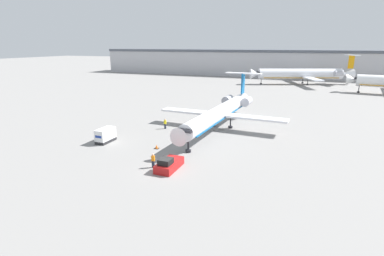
{
  "coord_description": "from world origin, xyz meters",
  "views": [
    {
      "loc": [
        15.51,
        -30.29,
        14.9
      ],
      "look_at": [
        0.0,
        8.89,
        3.11
      ],
      "focal_mm": 28.0,
      "sensor_mm": 36.0,
      "label": 1
    }
  ],
  "objects_px": {
    "luggage_cart": "(105,135)",
    "worker_by_wing": "(165,123)",
    "pushback_tug": "(169,164)",
    "traffic_cone_left": "(157,147)",
    "airplane_parked_far_left": "(302,74)",
    "worker_near_tug": "(153,160)",
    "airplane_main": "(221,111)"
  },
  "relations": [
    {
      "from": "luggage_cart",
      "to": "worker_by_wing",
      "type": "height_order",
      "value": "luggage_cart"
    },
    {
      "from": "pushback_tug",
      "to": "luggage_cart",
      "type": "relative_size",
      "value": 1.32
    },
    {
      "from": "worker_by_wing",
      "to": "traffic_cone_left",
      "type": "bearing_deg",
      "value": -70.23
    },
    {
      "from": "airplane_parked_far_left",
      "to": "traffic_cone_left",
      "type": "bearing_deg",
      "value": -101.12
    },
    {
      "from": "traffic_cone_left",
      "to": "pushback_tug",
      "type": "bearing_deg",
      "value": -50.73
    },
    {
      "from": "worker_near_tug",
      "to": "traffic_cone_left",
      "type": "xyz_separation_m",
      "value": [
        -2.98,
        6.45,
        -0.69
      ]
    },
    {
      "from": "worker_near_tug",
      "to": "traffic_cone_left",
      "type": "height_order",
      "value": "worker_near_tug"
    },
    {
      "from": "airplane_main",
      "to": "worker_by_wing",
      "type": "xyz_separation_m",
      "value": [
        -9.34,
        -4.22,
        -2.15
      ]
    },
    {
      "from": "pushback_tug",
      "to": "airplane_parked_far_left",
      "type": "xyz_separation_m",
      "value": [
        11.99,
        92.74,
        3.33
      ]
    },
    {
      "from": "worker_near_tug",
      "to": "worker_by_wing",
      "type": "bearing_deg",
      "value": 111.77
    },
    {
      "from": "worker_by_wing",
      "to": "traffic_cone_left",
      "type": "xyz_separation_m",
      "value": [
        3.68,
        -10.24,
        -0.71
      ]
    },
    {
      "from": "luggage_cart",
      "to": "airplane_main",
      "type": "bearing_deg",
      "value": 45.06
    },
    {
      "from": "worker_by_wing",
      "to": "worker_near_tug",
      "type": "bearing_deg",
      "value": -68.23
    },
    {
      "from": "airplane_main",
      "to": "worker_near_tug",
      "type": "distance_m",
      "value": 21.19
    },
    {
      "from": "worker_near_tug",
      "to": "airplane_parked_far_left",
      "type": "xyz_separation_m",
      "value": [
        14.03,
        93.05,
        2.98
      ]
    },
    {
      "from": "pushback_tug",
      "to": "traffic_cone_left",
      "type": "height_order",
      "value": "pushback_tug"
    },
    {
      "from": "airplane_main",
      "to": "airplane_parked_far_left",
      "type": "bearing_deg",
      "value": 81.06
    },
    {
      "from": "traffic_cone_left",
      "to": "airplane_parked_far_left",
      "type": "bearing_deg",
      "value": 78.88
    },
    {
      "from": "worker_near_tug",
      "to": "worker_by_wing",
      "type": "distance_m",
      "value": 17.97
    },
    {
      "from": "traffic_cone_left",
      "to": "airplane_parked_far_left",
      "type": "distance_m",
      "value": 88.33
    },
    {
      "from": "worker_by_wing",
      "to": "traffic_cone_left",
      "type": "distance_m",
      "value": 10.9
    },
    {
      "from": "pushback_tug",
      "to": "worker_by_wing",
      "type": "distance_m",
      "value": 18.55
    },
    {
      "from": "luggage_cart",
      "to": "traffic_cone_left",
      "type": "bearing_deg",
      "value": 1.24
    },
    {
      "from": "worker_near_tug",
      "to": "worker_by_wing",
      "type": "xyz_separation_m",
      "value": [
        -6.66,
        16.69,
        0.02
      ]
    },
    {
      "from": "traffic_cone_left",
      "to": "luggage_cart",
      "type": "bearing_deg",
      "value": -178.76
    },
    {
      "from": "pushback_tug",
      "to": "worker_near_tug",
      "type": "distance_m",
      "value": 2.09
    },
    {
      "from": "airplane_main",
      "to": "pushback_tug",
      "type": "xyz_separation_m",
      "value": [
        -0.64,
        -20.6,
        -2.52
      ]
    },
    {
      "from": "airplane_main",
      "to": "traffic_cone_left",
      "type": "bearing_deg",
      "value": -111.41
    },
    {
      "from": "pushback_tug",
      "to": "luggage_cart",
      "type": "bearing_deg",
      "value": 156.92
    },
    {
      "from": "airplane_main",
      "to": "worker_by_wing",
      "type": "relative_size",
      "value": 17.62
    },
    {
      "from": "luggage_cart",
      "to": "worker_near_tug",
      "type": "relative_size",
      "value": 1.89
    },
    {
      "from": "airplane_main",
      "to": "traffic_cone_left",
      "type": "distance_m",
      "value": 15.78
    }
  ]
}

